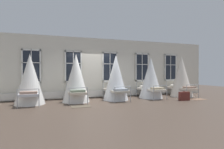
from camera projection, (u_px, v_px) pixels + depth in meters
name	position (u px, v px, depth m)	size (l,w,h in m)	color
ground	(97.00, 101.00, 9.35)	(28.73, 28.73, 0.00)	#4C3D33
back_wall_with_windows	(92.00, 68.00, 10.41)	(15.37, 0.10, 3.40)	beige
window_bank	(92.00, 82.00, 10.31)	(11.46, 0.10, 2.56)	black
cot_second	(30.00, 80.00, 8.29)	(1.33, 1.91, 2.30)	#9EA3A8
cot_third	(76.00, 79.00, 8.98)	(1.33, 1.91, 2.36)	#9EA3A8
cot_fourth	(116.00, 78.00, 9.61)	(1.33, 1.90, 2.35)	#9EA3A8
cot_fifth	(151.00, 78.00, 10.34)	(1.33, 1.90, 2.30)	#9EA3A8
cot_sixth	(181.00, 77.00, 11.00)	(1.33, 1.90, 2.40)	#9EA3A8
rug_third	(81.00, 106.00, 7.74)	(0.80, 0.56, 0.01)	brown
rug_sixth	(198.00, 99.00, 9.81)	(0.80, 0.56, 0.01)	brown
suitcase_dark	(184.00, 96.00, 9.41)	(0.57, 0.23, 0.47)	#5B231E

